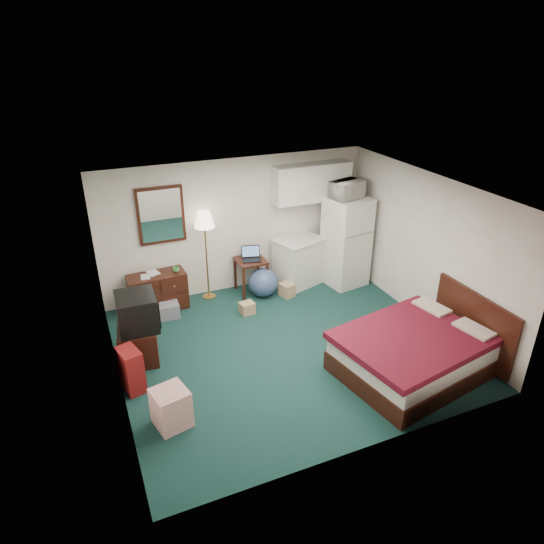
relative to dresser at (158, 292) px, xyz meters
name	(u,v)px	position (x,y,z in m)	size (l,w,h in m)	color
floor	(286,347)	(1.58, -1.98, -0.34)	(5.00, 4.50, 0.01)	black
ceiling	(288,193)	(1.58, -1.98, 2.16)	(5.00, 4.50, 0.01)	beige
walls	(287,276)	(1.58, -1.98, 0.91)	(5.01, 4.51, 2.50)	beige
mirror	(161,215)	(0.23, 0.24, 1.31)	(0.80, 0.06, 1.00)	white
upper_cabinets	(312,183)	(3.03, 0.10, 1.61)	(1.50, 0.35, 0.70)	silver
headboard	(473,324)	(4.04, -3.26, 0.21)	(0.06, 1.56, 1.00)	black
dresser	(158,292)	(0.00, 0.00, 0.00)	(0.99, 0.45, 0.68)	black
floor_lamp	(206,256)	(0.94, 0.07, 0.50)	(0.36, 0.36, 1.68)	gold
desk	(251,276)	(1.74, -0.05, 0.00)	(0.53, 0.53, 0.67)	black
exercise_ball	(263,282)	(1.89, -0.28, -0.06)	(0.55, 0.55, 0.55)	#364B75
kitchen_counter	(298,262)	(2.71, -0.07, 0.11)	(0.83, 0.63, 0.90)	silver
fridge	(346,241)	(3.56, -0.38, 0.53)	(0.71, 0.71, 1.73)	silver
bed	(412,354)	(2.98, -3.26, -0.02)	(1.97, 1.54, 0.63)	#4A051C
tv_stand	(138,344)	(-0.57, -1.42, -0.06)	(0.55, 0.60, 0.55)	black
suitcase	(131,370)	(-0.77, -2.06, -0.02)	(0.24, 0.39, 0.64)	maroon
retail_box	(171,408)	(-0.42, -2.94, -0.08)	(0.41, 0.41, 0.51)	white
file_bin	(168,311)	(0.09, -0.36, -0.21)	(0.36, 0.27, 0.26)	slate
cardboard_box_a	(247,308)	(1.38, -0.77, -0.24)	(0.24, 0.20, 0.20)	#9C7451
cardboard_box_b	(287,290)	(2.29, -0.47, -0.21)	(0.21, 0.25, 0.25)	#9C7451
laptop	(251,254)	(1.74, -0.08, 0.45)	(0.35, 0.28, 0.24)	black
crt_tv	(137,312)	(-0.53, -1.39, 0.47)	(0.57, 0.62, 0.53)	black
microwave	(347,188)	(3.51, -0.38, 1.59)	(0.58, 0.32, 0.39)	silver
book_a	(140,272)	(-0.26, -0.03, 0.45)	(0.16, 0.02, 0.22)	#9C7451
book_b	(148,269)	(-0.12, 0.04, 0.46)	(0.18, 0.02, 0.24)	#9C7451
mug	(176,269)	(0.35, -0.03, 0.40)	(0.12, 0.09, 0.12)	#478F42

